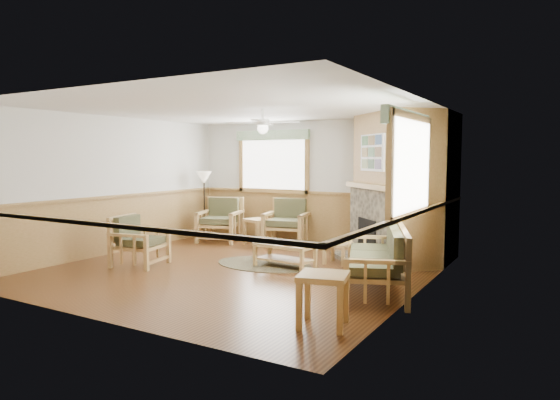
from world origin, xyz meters
The scene contains 24 objects.
floor centered at (0.00, 0.00, -0.01)m, with size 6.00×6.00×0.01m, color #553117.
ceiling centered at (0.00, 0.00, 2.70)m, with size 6.00×6.00×0.01m, color white.
wall_back centered at (0.00, 3.00, 1.35)m, with size 6.00×0.02×2.70m, color silver.
wall_front centered at (0.00, -3.00, 1.35)m, with size 6.00×0.02×2.70m, color silver.
wall_left centered at (-3.00, 0.00, 1.35)m, with size 0.02×6.00×2.70m, color silver.
wall_right centered at (3.00, 0.00, 1.35)m, with size 0.02×6.00×2.70m, color silver.
wainscot centered at (0.00, 0.00, 0.55)m, with size 6.00×6.00×1.10m, color olive, non-canonical shape.
fireplace centered at (2.05, 2.05, 1.35)m, with size 2.20×2.20×2.70m, color olive, non-canonical shape.
window_back centered at (-1.10, 2.96, 2.53)m, with size 1.90×0.16×1.50m, color white, non-canonical shape.
window_right centered at (2.96, -0.20, 2.53)m, with size 0.16×1.90×1.50m, color white, non-canonical shape.
ceiling_fan centered at (0.30, 0.30, 2.66)m, with size 1.24×1.24×0.36m, color white, non-canonical shape.
sofa centered at (2.44, -0.11, 0.46)m, with size 0.82×2.00×0.92m, color tan, non-canonical shape.
armchair_back_left centered at (-2.03, 2.16, 0.49)m, with size 0.87×0.87×0.98m, color tan, non-canonical shape.
armchair_back_right centered at (-0.51, 2.55, 0.50)m, with size 0.89×0.89×1.00m, color tan, non-canonical shape.
armchair_left centered at (-1.69, -0.59, 0.44)m, with size 0.78×0.78×0.88m, color tan, non-canonical shape.
coffee_table centered at (0.57, 0.57, 0.21)m, with size 1.04×0.52×0.41m, color tan, non-canonical shape.
end_table_chairs centered at (-1.05, 2.23, 0.28)m, with size 0.51×0.49×0.57m, color tan, non-canonical shape.
end_table_sofa centered at (2.46, -1.86, 0.30)m, with size 0.54×0.52×0.60m, color tan, non-canonical shape.
footstool centered at (1.26, 1.28, 0.19)m, with size 0.43×0.43×0.38m, color tan, non-canonical shape.
braided_rug centered at (0.15, 0.56, 0.01)m, with size 1.80×1.80×0.01m, color brown.
floor_lamp_left centered at (-2.55, 2.26, 0.79)m, with size 0.36×0.36×1.59m, color black, non-canonical shape.
floor_lamp_right centered at (2.55, 0.70, 0.88)m, with size 0.40×0.40×1.75m, color black, non-canonical shape.
book_red centered at (0.72, 0.52, 0.44)m, with size 0.22×0.30×0.03m, color maroon.
book_dark centered at (0.42, 0.64, 0.44)m, with size 0.20×0.27×0.03m, color #262520.
Camera 1 is at (4.80, -6.82, 1.89)m, focal length 32.00 mm.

